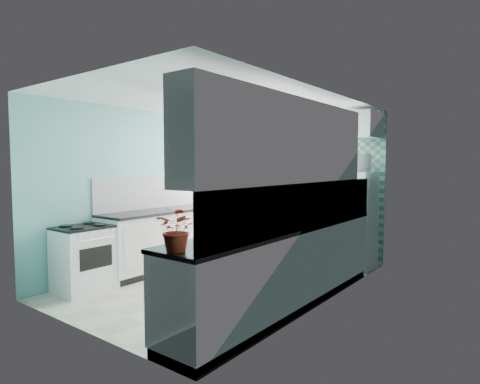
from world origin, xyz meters
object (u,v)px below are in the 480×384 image
Objects in this scene: fruit_bowl at (223,238)px; stove at (84,257)px; sink at (316,220)px; fridge at (351,220)px; microwave at (352,163)px; potted_plant at (178,229)px; ceiling_light at (185,109)px.

stove is at bearing 178.90° from fruit_bowl.
fruit_bowl is at bearing -92.81° from sink.
fridge is 6.03× the size of fruit_bowl.
sink is 1.61m from microwave.
potted_plant is (0.00, -0.57, 0.15)m from fruit_bowl.
potted_plant is (1.20, -1.29, -1.20)m from ceiling_light.
potted_plant is 3.91m from microwave.
potted_plant is at bearing 95.32° from microwave.
fruit_bowl is 0.68× the size of potted_plant.
ceiling_light is 0.42× the size of stove.
potted_plant is (-0.00, -2.45, 0.19)m from sink.
fridge is 2.88× the size of sink.
potted_plant is 0.73× the size of microwave.
fruit_bowl is (0.09, -3.30, 0.21)m from fridge.
microwave reaches higher than sink.
stove is 4.18m from microwave.
potted_plant is at bearing -47.03° from ceiling_light.
microwave is (1.11, 2.59, -0.65)m from ceiling_light.
stove is at bearing 165.54° from potted_plant.
ceiling_light is 0.94× the size of potted_plant.
microwave is (-0.09, 3.88, 0.54)m from potted_plant.
sink is 2.10× the size of fruit_bowl.
microwave is (-0.09, 1.43, 0.74)m from sink.
ceiling_light is 2.13m from potted_plant.
fridge is (1.11, 2.59, -1.56)m from ceiling_light.
sink is at bearing -83.32° from fridge.
fruit_bowl is (-0.00, -1.88, 0.04)m from sink.
stove is (-1.20, -0.67, -1.89)m from ceiling_light.
fruit_bowl is at bearing -1.54° from stove.
ceiling_light is at bearing -110.32° from fridge.
fridge is at bearing 91.34° from potted_plant.
ceiling_light is at bearing 132.97° from potted_plant.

